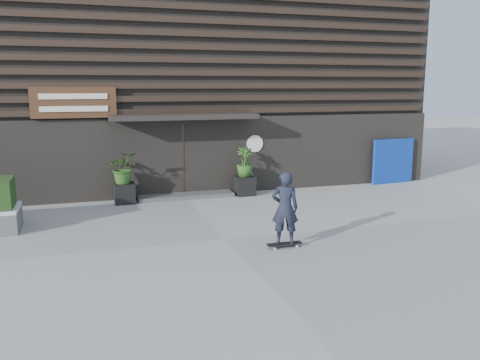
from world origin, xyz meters
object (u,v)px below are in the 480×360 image
object	(u,v)px
planter_pot_left	(125,193)
skateboarder	(285,208)
planter_pot_right	(245,186)
blue_tarp	(393,161)

from	to	relation	value
planter_pot_left	skateboarder	size ratio (longest dim) A/B	0.36
planter_pot_right	planter_pot_left	bearing A→B (deg)	180.00
planter_pot_left	skateboarder	bearing A→B (deg)	-60.94
skateboarder	blue_tarp	bearing A→B (deg)	40.72
planter_pot_right	blue_tarp	size ratio (longest dim) A/B	0.35
planter_pot_left	skateboarder	distance (m)	6.15
planter_pot_left	blue_tarp	size ratio (longest dim) A/B	0.35
planter_pot_right	skateboarder	size ratio (longest dim) A/B	0.36
planter_pot_left	skateboarder	xyz separation A→B (m)	(2.97, -5.35, 0.58)
blue_tarp	skateboarder	distance (m)	8.66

